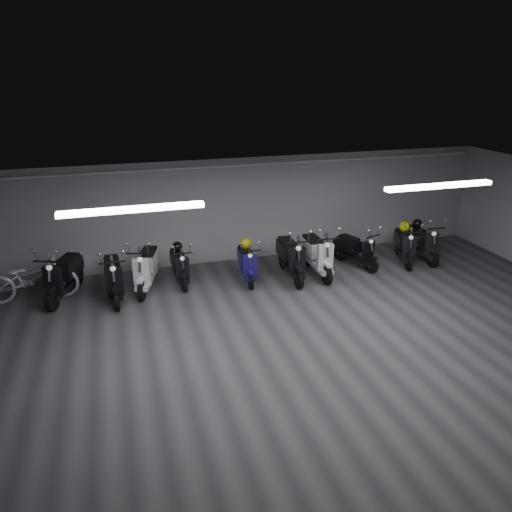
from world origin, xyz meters
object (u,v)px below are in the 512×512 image
object	(u,v)px
scooter_4	(247,257)
helmet_0	(245,243)
scooter_9	(421,237)
scooter_2	(146,261)
scooter_8	(405,240)
bicycle	(30,274)
helmet_1	(177,247)
scooter_3	(179,260)
scooter_5	(291,251)
scooter_6	(317,248)
scooter_1	(113,270)
helmet_3	(417,224)
helmet_2	(404,227)
scooter_0	(62,269)
scooter_7	(356,245)

from	to	relation	value
scooter_4	helmet_0	bearing A→B (deg)	90.00
scooter_9	scooter_2	bearing A→B (deg)	179.17
scooter_8	scooter_9	bearing A→B (deg)	24.25
bicycle	helmet_1	distance (m)	3.35
scooter_3	scooter_8	xyz separation A→B (m)	(6.04, -0.38, 0.04)
scooter_5	scooter_6	size ratio (longest dim) A/B	1.01
scooter_1	helmet_1	distance (m)	1.69
bicycle	scooter_6	bearing A→B (deg)	-93.40
scooter_2	bicycle	xyz separation A→B (m)	(-2.55, 0.13, -0.05)
scooter_3	helmet_3	bearing A→B (deg)	-2.29
scooter_3	scooter_1	bearing A→B (deg)	-166.12
bicycle	scooter_1	bearing A→B (deg)	-103.28
helmet_2	helmet_1	bearing A→B (deg)	176.44
scooter_2	scooter_5	distance (m)	3.53
scooter_0	scooter_8	bearing A→B (deg)	18.50
scooter_5	helmet_3	size ratio (longest dim) A/B	7.36
scooter_1	helmet_1	world-z (taller)	scooter_1
helmet_0	scooter_4	bearing A→B (deg)	-96.00
scooter_2	helmet_0	size ratio (longest dim) A/B	6.70
scooter_1	scooter_8	world-z (taller)	scooter_1
scooter_8	helmet_3	xyz separation A→B (m)	(0.53, 0.29, 0.32)
scooter_0	scooter_6	bearing A→B (deg)	16.83
scooter_2	scooter_5	world-z (taller)	scooter_5
scooter_0	scooter_2	size ratio (longest dim) A/B	1.01
scooter_0	scooter_9	distance (m)	9.22
scooter_3	helmet_3	distance (m)	6.58
scooter_4	scooter_7	bearing A→B (deg)	6.30
scooter_5	scooter_6	xyz separation A→B (m)	(0.72, 0.03, -0.00)
scooter_7	helmet_3	xyz separation A→B (m)	(1.95, 0.20, 0.34)
scooter_1	scooter_7	xyz separation A→B (m)	(6.18, 0.14, -0.08)
scooter_4	scooter_0	bearing A→B (deg)	-177.31
scooter_6	helmet_0	bearing A→B (deg)	168.75
scooter_1	scooter_4	distance (m)	3.18
scooter_3	helmet_0	world-z (taller)	scooter_3
scooter_0	bicycle	size ratio (longest dim) A/B	0.94
scooter_9	helmet_2	distance (m)	0.55
scooter_0	scooter_7	distance (m)	7.27
scooter_2	helmet_1	world-z (taller)	scooter_2
scooter_2	scooter_1	bearing A→B (deg)	-140.84
scooter_2	scooter_6	bearing A→B (deg)	11.68
helmet_0	scooter_2	bearing A→B (deg)	-179.36
scooter_0	scooter_7	xyz separation A→B (m)	(7.27, -0.23, -0.09)
scooter_3	scooter_6	bearing A→B (deg)	-9.23
helmet_1	scooter_0	bearing A→B (deg)	-173.86
helmet_0	scooter_8	bearing A→B (deg)	-3.90
scooter_1	helmet_2	xyz separation A→B (m)	(7.68, 0.27, 0.25)
scooter_3	helmet_3	xyz separation A→B (m)	(6.57, -0.09, 0.36)
scooter_4	bicycle	world-z (taller)	bicycle
scooter_1	helmet_1	bearing A→B (deg)	20.88
scooter_3	scooter_4	xyz separation A→B (m)	(1.62, -0.31, 0.01)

